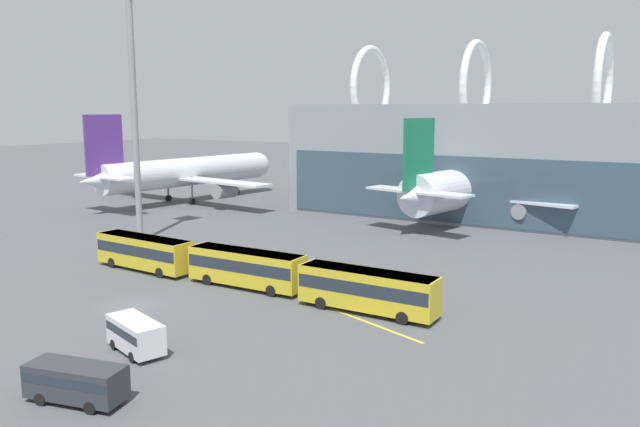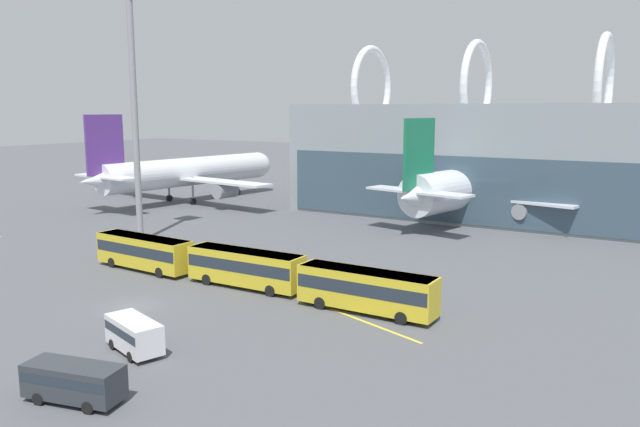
% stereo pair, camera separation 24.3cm
% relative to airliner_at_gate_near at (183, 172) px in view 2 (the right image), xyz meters
% --- Properties ---
extents(ground_plane, '(440.00, 440.00, 0.00)m').
position_rel_airliner_at_gate_near_xyz_m(ground_plane, '(36.58, -45.08, -5.21)').
color(ground_plane, '#515459').
extents(airliner_at_gate_near, '(39.66, 40.22, 15.08)m').
position_rel_airliner_at_gate_near_xyz_m(airliner_at_gate_near, '(0.00, 0.00, 0.00)').
color(airliner_at_gate_near, silver).
rests_on(airliner_at_gate_near, ground_plane).
extents(airliner_at_gate_far, '(31.99, 33.70, 14.77)m').
position_rel_airliner_at_gate_near_xyz_m(airliner_at_gate_far, '(47.87, 6.91, -0.21)').
color(airliner_at_gate_far, silver).
rests_on(airliner_at_gate_far, ground_plane).
extents(shuttle_bus_0, '(11.51, 3.19, 3.38)m').
position_rel_airliner_at_gate_near_xyz_m(shuttle_bus_0, '(28.68, -36.22, -3.23)').
color(shuttle_bus_0, gold).
rests_on(shuttle_bus_0, ground_plane).
extents(shuttle_bus_1, '(11.41, 2.71, 3.38)m').
position_rel_airliner_at_gate_near_xyz_m(shuttle_bus_1, '(41.15, -35.93, -3.23)').
color(shuttle_bus_1, gold).
rests_on(shuttle_bus_1, ground_plane).
extents(shuttle_bus_2, '(11.40, 2.69, 3.38)m').
position_rel_airliner_at_gate_near_xyz_m(shuttle_bus_2, '(53.62, -36.64, -3.23)').
color(shuttle_bus_2, gold).
rests_on(shuttle_bus_2, ground_plane).
extents(service_van_foreground, '(5.27, 3.40, 2.23)m').
position_rel_airliner_at_gate_near_xyz_m(service_van_foreground, '(44.24, -51.81, -3.89)').
color(service_van_foreground, silver).
rests_on(service_van_foreground, ground_plane).
extents(service_van_crossing, '(5.85, 3.20, 2.13)m').
position_rel_airliner_at_gate_near_xyz_m(service_van_crossing, '(46.85, -58.49, -3.94)').
color(service_van_crossing, '#2D3338').
rests_on(service_van_crossing, ground_plane).
extents(floodlight_mast, '(3.03, 3.03, 31.56)m').
position_rel_airliner_at_gate_near_xyz_m(floodlight_mast, '(17.90, -26.67, 14.74)').
color(floodlight_mast, gray).
rests_on(floodlight_mast, ground_plane).
extents(lane_stripe_1, '(9.94, 3.78, 0.01)m').
position_rel_airliner_at_gate_near_xyz_m(lane_stripe_1, '(55.00, -38.83, -5.21)').
color(lane_stripe_1, yellow).
rests_on(lane_stripe_1, ground_plane).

